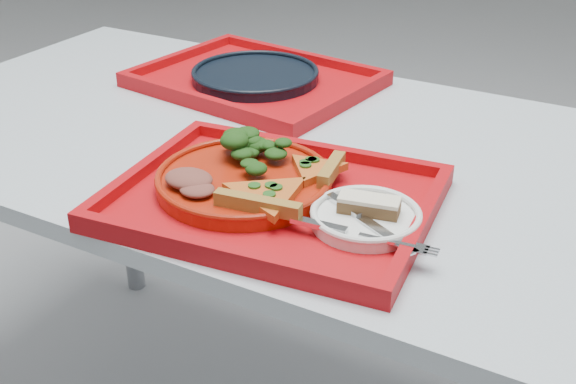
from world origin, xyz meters
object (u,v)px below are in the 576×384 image
object	(u,v)px
tray_far	(255,83)
dinner_plate	(244,182)
dessert_bar	(369,205)
tray_main	(273,203)
navy_plate	(255,76)

from	to	relation	value
tray_far	dinner_plate	distance (m)	0.47
dinner_plate	dessert_bar	size ratio (longest dim) A/B	2.98
tray_main	dessert_bar	xyz separation A→B (m)	(0.15, 0.01, 0.03)
tray_main	dinner_plate	bearing A→B (deg)	163.73
navy_plate	dessert_bar	distance (m)	0.60
tray_main	dessert_bar	bearing A→B (deg)	-2.57
navy_plate	dessert_bar	size ratio (longest dim) A/B	2.98
tray_far	dessert_bar	distance (m)	0.60
dessert_bar	navy_plate	bearing A→B (deg)	124.69
tray_far	dessert_bar	size ratio (longest dim) A/B	5.15
dinner_plate	dessert_bar	xyz separation A→B (m)	(0.20, -0.00, 0.02)
navy_plate	dessert_bar	xyz separation A→B (m)	(0.43, -0.41, 0.02)
tray_main	navy_plate	size ratio (longest dim) A/B	1.73
tray_far	navy_plate	distance (m)	0.01
tray_far	navy_plate	world-z (taller)	navy_plate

